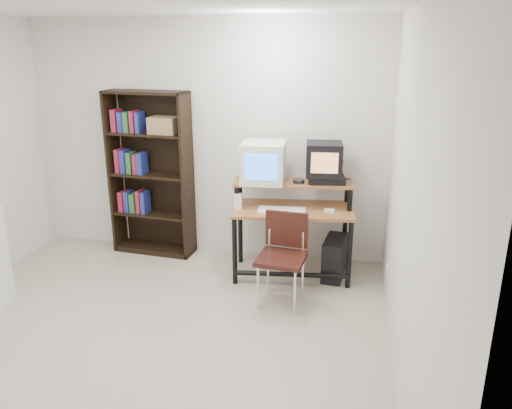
% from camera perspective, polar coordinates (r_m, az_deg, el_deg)
% --- Properties ---
extents(floor, '(4.00, 4.00, 0.01)m').
position_cam_1_polar(floor, '(4.32, -13.09, -15.34)').
color(floor, '#B3A994').
rests_on(floor, ground).
extents(ceiling, '(4.00, 4.00, 0.01)m').
position_cam_1_polar(ceiling, '(3.64, -16.20, 21.49)').
color(ceiling, white).
rests_on(ceiling, back_wall).
extents(back_wall, '(4.00, 0.01, 2.60)m').
position_cam_1_polar(back_wall, '(5.59, -5.76, 7.27)').
color(back_wall, silver).
rests_on(back_wall, floor).
extents(right_wall, '(0.01, 4.00, 2.60)m').
position_cam_1_polar(right_wall, '(3.44, 17.21, -0.40)').
color(right_wall, silver).
rests_on(right_wall, floor).
extents(computer_desk, '(1.28, 0.74, 0.98)m').
position_cam_1_polar(computer_desk, '(5.11, 4.20, -0.83)').
color(computer_desk, '#9D6133').
rests_on(computer_desk, floor).
extents(crt_monitor, '(0.46, 0.47, 0.41)m').
position_cam_1_polar(crt_monitor, '(5.09, 0.83, 4.84)').
color(crt_monitor, silver).
rests_on(crt_monitor, computer_desk).
extents(vcr, '(0.40, 0.31, 0.08)m').
position_cam_1_polar(vcr, '(5.12, 8.05, 2.83)').
color(vcr, black).
rests_on(vcr, computer_desk).
extents(crt_tv, '(0.39, 0.39, 0.33)m').
position_cam_1_polar(crt_tv, '(5.09, 7.77, 5.16)').
color(crt_tv, black).
rests_on(crt_tv, vcr).
extents(cd_spindle, '(0.13, 0.13, 0.05)m').
position_cam_1_polar(cd_spindle, '(5.07, 4.91, 2.61)').
color(cd_spindle, '#26262B').
rests_on(cd_spindle, computer_desk).
extents(keyboard, '(0.48, 0.24, 0.03)m').
position_cam_1_polar(keyboard, '(4.97, 2.94, -0.77)').
color(keyboard, silver).
rests_on(keyboard, computer_desk).
extents(mousepad, '(0.24, 0.21, 0.01)m').
position_cam_1_polar(mousepad, '(5.01, 8.23, -0.97)').
color(mousepad, black).
rests_on(mousepad, computer_desk).
extents(mouse, '(0.10, 0.07, 0.03)m').
position_cam_1_polar(mouse, '(5.01, 8.41, -0.74)').
color(mouse, white).
rests_on(mouse, mousepad).
extents(desk_speaker, '(0.10, 0.10, 0.17)m').
position_cam_1_polar(desk_speaker, '(5.03, -2.13, 0.29)').
color(desk_speaker, silver).
rests_on(desk_speaker, computer_desk).
extents(pc_tower, '(0.25, 0.47, 0.42)m').
position_cam_1_polar(pc_tower, '(5.26, 8.96, -6.03)').
color(pc_tower, black).
rests_on(pc_tower, floor).
extents(school_chair, '(0.46, 0.46, 0.85)m').
position_cam_1_polar(school_chair, '(4.63, 3.14, -5.09)').
color(school_chair, black).
rests_on(school_chair, floor).
extents(bookshelf, '(0.95, 0.39, 1.85)m').
position_cam_1_polar(bookshelf, '(5.74, -11.87, 3.64)').
color(bookshelf, black).
rests_on(bookshelf, floor).
extents(wall_outlet, '(0.02, 0.08, 0.12)m').
position_cam_1_polar(wall_outlet, '(4.87, 14.74, -7.34)').
color(wall_outlet, beige).
rests_on(wall_outlet, right_wall).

